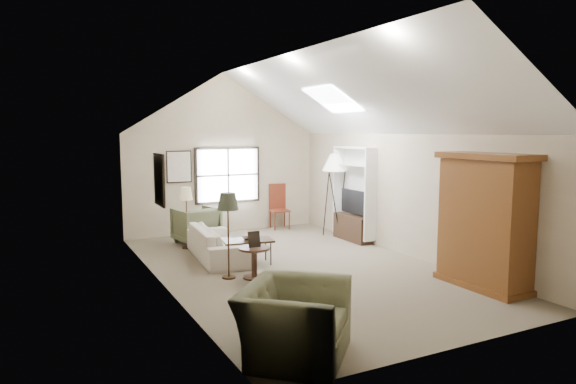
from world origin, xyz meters
name	(u,v)px	position (x,y,z in m)	size (l,w,h in m)	color
room_shell	(298,95)	(0.00, 0.00, 3.21)	(5.01, 8.01, 4.00)	#756B54
window	(228,175)	(0.10, 3.96, 1.45)	(1.72, 0.08, 1.42)	black
skylight	(333,99)	(1.30, 0.90, 3.22)	(0.80, 1.20, 0.52)	white
wall_art	(170,173)	(-1.88, 1.94, 1.73)	(1.97, 3.71, 0.88)	black
armoire	(485,221)	(2.18, -2.40, 1.10)	(0.60, 1.50, 2.20)	brown
tv_alcove	(354,192)	(2.34, 1.60, 1.15)	(0.32, 1.30, 2.10)	white
media_console	(353,228)	(2.32, 1.60, 0.30)	(0.34, 1.18, 0.60)	#382316
tv_panel	(353,202)	(2.32, 1.60, 0.92)	(0.05, 0.90, 0.55)	black
sofa	(218,243)	(-1.08, 1.37, 0.32)	(2.20, 0.86, 0.64)	beige
armchair_near	(294,321)	(-1.82, -3.33, 0.41)	(1.27, 1.11, 0.83)	#6D6E4D
armchair_far	(196,225)	(-1.05, 2.99, 0.42)	(0.89, 0.91, 0.83)	#636D4C
coffee_table	(248,252)	(-0.72, 0.70, 0.24)	(0.95, 0.53, 0.48)	#322114
bowl	(248,238)	(-0.72, 0.70, 0.51)	(0.23, 0.23, 0.06)	#311E14
side_table	(254,263)	(-0.98, -0.23, 0.28)	(0.55, 0.55, 0.55)	#371E16
side_chair	(280,207)	(1.44, 3.70, 0.59)	(0.46, 0.46, 1.17)	brown
tripod_lamp	(334,194)	(2.20, 2.24, 1.03)	(0.59, 0.59, 2.05)	white
dark_lamp	(228,235)	(-1.38, -0.03, 0.77)	(0.37, 0.37, 1.53)	#292E20
tan_lamp	(187,217)	(-1.38, 2.57, 0.69)	(0.28, 0.28, 1.38)	tan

